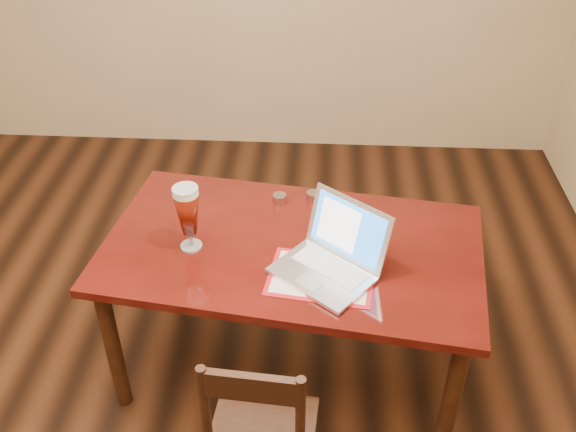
{
  "coord_description": "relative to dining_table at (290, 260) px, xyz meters",
  "views": [
    {
      "loc": [
        0.64,
        -1.64,
        2.35
      ],
      "look_at": [
        0.52,
        0.44,
        0.83
      ],
      "focal_mm": 40.0,
      "sensor_mm": 36.0,
      "label": 1
    }
  ],
  "objects": [
    {
      "name": "room_shell",
      "position": [
        -0.53,
        -0.39,
        1.12
      ],
      "size": [
        4.51,
        5.01,
        2.71
      ],
      "color": "tan",
      "rests_on": "ground"
    },
    {
      "name": "dining_table",
      "position": [
        0.0,
        0.0,
        0.0
      ],
      "size": [
        1.63,
        1.06,
        1.0
      ],
      "rotation": [
        0.0,
        0.0,
        -0.14
      ],
      "color": "#4E0D0A",
      "rests_on": "ground"
    },
    {
      "name": "ground",
      "position": [
        -0.53,
        -0.39,
        -0.64
      ],
      "size": [
        5.0,
        5.0,
        0.0
      ],
      "primitive_type": "plane",
      "color": "black",
      "rests_on": "ground"
    }
  ]
}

